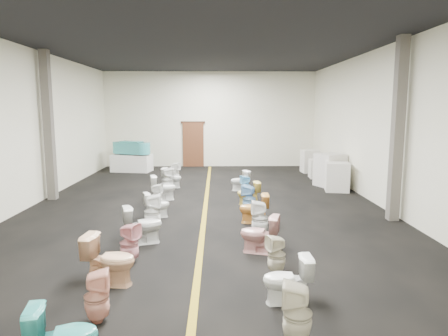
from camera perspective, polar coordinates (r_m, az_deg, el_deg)
The scene contains 39 objects.
floor at distance 11.53m, azimuth -2.67°, elevation -5.46°, with size 16.00×16.00×0.00m, color black.
ceiling at distance 11.32m, azimuth -2.83°, elevation 17.24°, with size 16.00×16.00×0.00m, color black.
wall_back at distance 19.19m, azimuth -2.04°, elevation 6.93°, with size 10.00×10.00×0.00m, color silver.
wall_front at distance 3.24m, azimuth -6.87°, elevation -1.06°, with size 10.00×10.00×0.00m, color silver.
wall_left at distance 12.40m, azimuth -26.62°, elevation 5.16°, with size 16.00×16.00×0.00m, color silver.
wall_right at distance 12.13m, azimuth 21.70°, elevation 5.40°, with size 16.00×16.00×0.00m, color silver.
aisle_stripe at distance 11.53m, azimuth -2.67°, elevation -5.45°, with size 0.12×15.60×0.01m, color olive.
back_door at distance 19.23m, azimuth -4.42°, elevation 3.33°, with size 1.00×0.10×2.10m, color #562D19.
door_frame at distance 19.18m, azimuth -4.45°, elevation 6.52°, with size 1.15×0.08×0.10m, color #331C11.
column_left at distance 13.21m, azimuth -23.78°, elevation 5.49°, with size 0.25×0.25×4.50m, color #59544C.
column_right at distance 10.66m, azimuth 23.56°, elevation 4.94°, with size 0.25×0.25×4.50m, color #59544C.
display_table at distance 18.18m, azimuth -13.03°, elevation 0.70°, with size 1.70×0.85×0.76m, color white.
bathtub at distance 18.10m, azimuth -13.11°, elevation 2.87°, with size 1.75×1.16×0.55m.
appliance_crate_a at distance 14.04m, azimuth 15.83°, elevation -1.22°, with size 0.76×0.76×0.97m, color silver.
appliance_crate_b at distance 14.83m, azimuth 14.90°, elevation -0.28°, with size 0.86×0.86×1.18m, color beige.
appliance_crate_c at distance 16.49m, azimuth 13.26°, elevation -0.10°, with size 0.66×0.66×0.75m, color silver.
appliance_crate_d at distance 17.83m, azimuth 12.16°, elevation 0.95°, with size 0.69×0.69×0.98m, color silver.
toilet_left_0 at distance 4.95m, azimuth -21.95°, elevation -21.43°, with size 0.41×0.72×0.73m, color teal.
toilet_left_1 at distance 5.70m, azimuth -17.72°, elevation -17.12°, with size 0.32×0.33×0.71m, color #E8A08A.
toilet_left_2 at distance 6.73m, azimuth -16.01°, elevation -12.49°, with size 0.46×0.81×0.82m, color #E7B185.
toilet_left_3 at distance 7.52m, azimuth -13.37°, elevation -10.41°, with size 0.34×0.34×0.75m, color pink.
toilet_left_4 at distance 8.50m, azimuth -11.52°, elevation -7.93°, with size 0.45×0.79×0.80m, color silver.
toilet_left_5 at distance 9.41m, azimuth -10.18°, elevation -6.19°, with size 0.37×0.38×0.83m, color white.
toilet_left_6 at distance 10.41m, azimuth -9.58°, elevation -5.21°, with size 0.37×0.65×0.67m, color white.
toilet_left_7 at distance 11.34m, azimuth -9.64°, elevation -3.99°, with size 0.32×0.32×0.70m, color white.
toilet_left_8 at distance 12.34m, azimuth -8.67°, elevation -2.79°, with size 0.43×0.75×0.77m, color white.
toilet_left_9 at distance 13.36m, azimuth -8.06°, elevation -1.73°, with size 0.38×0.39×0.85m, color silver.
toilet_left_10 at distance 14.24m, azimuth -7.46°, elevation -1.38°, with size 0.39×0.69×0.70m, color white.
toilet_left_11 at distance 15.24m, azimuth -7.03°, elevation -0.61°, with size 0.34×0.35×0.76m, color white.
toilet_right_0 at distance 5.08m, azimuth 10.43°, elevation -19.82°, with size 0.35×0.36×0.77m, color beige.
toilet_right_1 at distance 5.99m, azimuth 9.02°, elevation -15.51°, with size 0.40×0.70×0.71m, color white.
toilet_right_2 at distance 6.94m, azimuth 7.51°, elevation -12.19°, with size 0.31×0.31×0.68m, color beige.
toilet_right_3 at distance 7.85m, azimuth 5.07°, elevation -9.36°, with size 0.43×0.75×0.76m, color #D79894.
toilet_right_4 at distance 8.84m, azimuth 5.12°, elevation -7.18°, with size 0.36×0.37×0.79m, color white.
toilet_right_5 at distance 9.83m, azimuth 4.29°, elevation -5.77°, with size 0.41×0.71×0.73m, color gold.
toilet_right_6 at distance 10.66m, azimuth 3.61°, elevation -4.47°, with size 0.35×0.36×0.78m, color #79ADDB.
toilet_right_7 at distance 11.68m, azimuth 3.52°, elevation -3.59°, with size 0.37×0.66×0.67m, color #E4C65A.
toilet_right_8 at distance 12.71m, azimuth 3.13°, elevation -2.57°, with size 0.31×0.31×0.68m, color #7ACAF3.
toilet_right_9 at distance 13.66m, azimuth 2.28°, elevation -1.80°, with size 0.38×0.66×0.67m, color white.
Camera 1 is at (0.33, -11.18, 2.79)m, focal length 32.00 mm.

